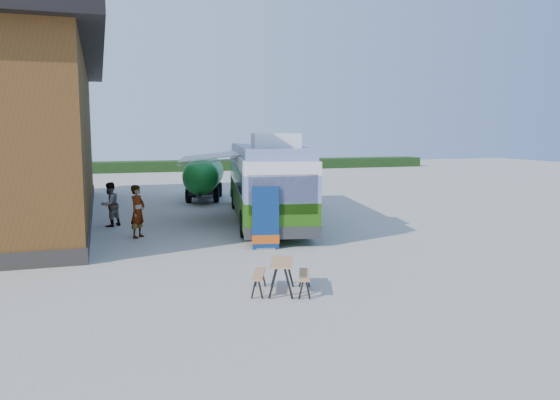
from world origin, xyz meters
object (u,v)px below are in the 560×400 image
object	(u,v)px
person_a	(138,211)
slurry_tanker	(204,175)
bus	(265,179)
picnic_table	(282,269)
banner	(266,224)
person_b	(110,204)

from	to	relation	value
person_a	slurry_tanker	bearing A→B (deg)	13.76
bus	person_a	bearing A→B (deg)	-144.83
picnic_table	slurry_tanker	bearing A→B (deg)	105.82
banner	person_a	world-z (taller)	banner
person_a	person_b	size ratio (longest dim) A/B	1.07
bus	slurry_tanker	bearing A→B (deg)	109.54
person_b	slurry_tanker	size ratio (longest dim) A/B	0.28
bus	slurry_tanker	size ratio (longest dim) A/B	1.97
banner	picnic_table	size ratio (longest dim) A/B	1.23
person_b	slurry_tanker	world-z (taller)	slurry_tanker
banner	slurry_tanker	bearing A→B (deg)	98.70
bus	person_b	bearing A→B (deg)	-171.62
picnic_table	banner	bearing A→B (deg)	98.37
bus	banner	xyz separation A→B (m)	(-1.76, -5.95, -0.96)
slurry_tanker	person_a	bearing A→B (deg)	-96.84
person_a	person_b	world-z (taller)	person_a
picnic_table	person_b	size ratio (longest dim) A/B	0.93
bus	person_b	xyz separation A→B (m)	(-6.54, 0.29, -0.91)
banner	person_b	world-z (taller)	banner
picnic_table	slurry_tanker	distance (m)	18.85
person_a	bus	bearing A→B (deg)	-29.38
slurry_tanker	bus	bearing A→B (deg)	-65.62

